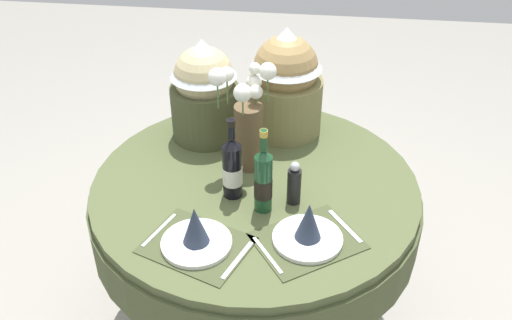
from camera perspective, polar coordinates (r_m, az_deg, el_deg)
ground at (r=2.76m, az=-0.09°, el=-15.23°), size 8.00×8.00×0.00m
dining_table at (r=2.31m, az=-0.10°, el=-4.93°), size 1.30×1.30×0.78m
place_setting_left at (r=1.92m, az=-6.02°, el=-7.47°), size 0.41×0.36×0.16m
place_setting_right at (r=1.94m, az=5.22°, el=-7.05°), size 0.43×0.41×0.16m
flower_vase at (r=2.20m, az=-0.87°, el=4.06°), size 0.25×0.22×0.44m
wine_bottle_left at (r=2.01m, az=0.73°, el=-2.02°), size 0.07×0.07×0.33m
wine_bottle_right at (r=2.09m, az=-2.39°, el=-0.74°), size 0.07×0.07×0.33m
pepper_mill at (r=2.08m, az=3.83°, el=-2.43°), size 0.05×0.05×0.18m
gift_tub_back_left at (r=2.41m, az=-5.20°, el=7.32°), size 0.29×0.29×0.45m
gift_tub_back_centre at (r=2.43m, az=2.97°, el=8.18°), size 0.32×0.32×0.48m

